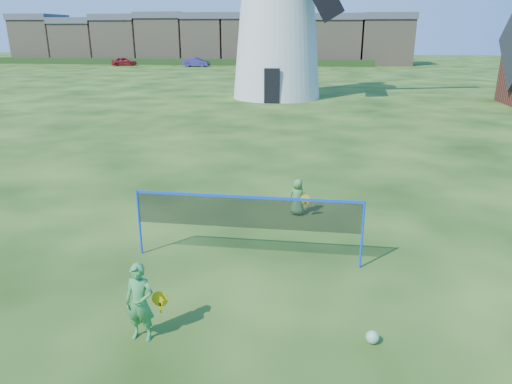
{
  "coord_description": "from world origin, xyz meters",
  "views": [
    {
      "loc": [
        1.62,
        -9.45,
        4.9
      ],
      "look_at": [
        0.2,
        0.5,
        1.5
      ],
      "focal_mm": 33.13,
      "sensor_mm": 36.0,
      "label": 1
    }
  ],
  "objects_px": {
    "player_boy": "(298,197)",
    "car_right": "(196,62)",
    "player_girl": "(140,302)",
    "car_left": "(124,62)",
    "badminton_net": "(247,213)",
    "windmill": "(278,1)",
    "play_ball": "(373,337)"
  },
  "relations": [
    {
      "from": "car_left",
      "to": "car_right",
      "type": "height_order",
      "value": "car_right"
    },
    {
      "from": "play_ball",
      "to": "car_left",
      "type": "height_order",
      "value": "car_left"
    },
    {
      "from": "player_girl",
      "to": "car_right",
      "type": "xyz_separation_m",
      "value": [
        -16.56,
        65.45,
        -0.03
      ]
    },
    {
      "from": "badminton_net",
      "to": "player_girl",
      "type": "xyz_separation_m",
      "value": [
        -1.29,
        -3.09,
        -0.45
      ]
    },
    {
      "from": "car_left",
      "to": "play_ball",
      "type": "bearing_deg",
      "value": -177.44
    },
    {
      "from": "player_boy",
      "to": "play_ball",
      "type": "relative_size",
      "value": 4.74
    },
    {
      "from": "badminton_net",
      "to": "play_ball",
      "type": "distance_m",
      "value": 3.83
    },
    {
      "from": "windmill",
      "to": "badminton_net",
      "type": "xyz_separation_m",
      "value": [
        2.22,
        -28.36,
        -6.03
      ]
    },
    {
      "from": "windmill",
      "to": "player_girl",
      "type": "distance_m",
      "value": 32.13
    },
    {
      "from": "badminton_net",
      "to": "player_girl",
      "type": "height_order",
      "value": "badminton_net"
    },
    {
      "from": "windmill",
      "to": "badminton_net",
      "type": "relative_size",
      "value": 4.12
    },
    {
      "from": "player_boy",
      "to": "car_right",
      "type": "bearing_deg",
      "value": -61.64
    },
    {
      "from": "car_right",
      "to": "play_ball",
      "type": "bearing_deg",
      "value": -159.31
    },
    {
      "from": "player_boy",
      "to": "player_girl",
      "type": "bearing_deg",
      "value": 80.62
    },
    {
      "from": "player_girl",
      "to": "play_ball",
      "type": "height_order",
      "value": "player_girl"
    },
    {
      "from": "player_girl",
      "to": "car_left",
      "type": "relative_size",
      "value": 0.36
    },
    {
      "from": "player_girl",
      "to": "car_right",
      "type": "height_order",
      "value": "player_girl"
    },
    {
      "from": "windmill",
      "to": "badminton_net",
      "type": "bearing_deg",
      "value": -85.53
    },
    {
      "from": "badminton_net",
      "to": "player_boy",
      "type": "bearing_deg",
      "value": 72.49
    },
    {
      "from": "windmill",
      "to": "car_left",
      "type": "height_order",
      "value": "windmill"
    },
    {
      "from": "windmill",
      "to": "player_girl",
      "type": "bearing_deg",
      "value": -88.31
    },
    {
      "from": "player_boy",
      "to": "play_ball",
      "type": "xyz_separation_m",
      "value": [
        1.58,
        -5.71,
        -0.41
      ]
    },
    {
      "from": "badminton_net",
      "to": "car_right",
      "type": "bearing_deg",
      "value": 105.98
    },
    {
      "from": "player_boy",
      "to": "windmill",
      "type": "bearing_deg",
      "value": -72.09
    },
    {
      "from": "badminton_net",
      "to": "car_left",
      "type": "xyz_separation_m",
      "value": [
        -29.56,
        62.86,
        -0.49
      ]
    },
    {
      "from": "player_boy",
      "to": "car_right",
      "type": "distance_m",
      "value": 62.24
    },
    {
      "from": "player_girl",
      "to": "play_ball",
      "type": "bearing_deg",
      "value": 10.17
    },
    {
      "from": "play_ball",
      "to": "car_left",
      "type": "relative_size",
      "value": 0.06
    },
    {
      "from": "windmill",
      "to": "player_girl",
      "type": "xyz_separation_m",
      "value": [
        0.93,
        -31.45,
        -6.48
      ]
    },
    {
      "from": "play_ball",
      "to": "car_right",
      "type": "relative_size",
      "value": 0.06
    },
    {
      "from": "player_girl",
      "to": "play_ball",
      "type": "distance_m",
      "value": 3.89
    },
    {
      "from": "windmill",
      "to": "badminton_net",
      "type": "distance_m",
      "value": 29.08
    }
  ]
}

